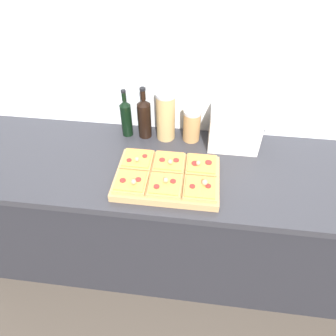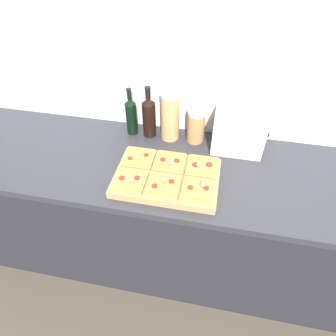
% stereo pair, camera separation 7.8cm
% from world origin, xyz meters
% --- Properties ---
extents(ground_plane, '(12.00, 12.00, 0.00)m').
position_xyz_m(ground_plane, '(0.00, 0.00, 0.00)').
color(ground_plane, '#4C4238').
extents(wall_back, '(6.00, 0.06, 2.50)m').
position_xyz_m(wall_back, '(0.00, 0.67, 1.25)').
color(wall_back, silver).
rests_on(wall_back, ground_plane).
extents(kitchen_counter, '(2.63, 0.67, 0.89)m').
position_xyz_m(kitchen_counter, '(0.00, 0.32, 0.45)').
color(kitchen_counter, '#232328').
rests_on(kitchen_counter, ground_plane).
extents(cutting_board, '(0.50, 0.33, 0.04)m').
position_xyz_m(cutting_board, '(-0.07, 0.20, 0.91)').
color(cutting_board, tan).
rests_on(cutting_board, kitchen_counter).
extents(pizza_slice_back_left, '(0.15, 0.15, 0.05)m').
position_xyz_m(pizza_slice_back_left, '(-0.23, 0.28, 0.94)').
color(pizza_slice_back_left, tan).
rests_on(pizza_slice_back_left, cutting_board).
extents(pizza_slice_back_center, '(0.15, 0.15, 0.05)m').
position_xyz_m(pizza_slice_back_center, '(-0.07, 0.28, 0.94)').
color(pizza_slice_back_center, tan).
rests_on(pizza_slice_back_center, cutting_board).
extents(pizza_slice_back_right, '(0.15, 0.15, 0.05)m').
position_xyz_m(pizza_slice_back_right, '(0.09, 0.28, 0.94)').
color(pizza_slice_back_right, tan).
rests_on(pizza_slice_back_right, cutting_board).
extents(pizza_slice_front_left, '(0.15, 0.15, 0.05)m').
position_xyz_m(pizza_slice_front_left, '(-0.23, 0.12, 0.94)').
color(pizza_slice_front_left, tan).
rests_on(pizza_slice_front_left, cutting_board).
extents(pizza_slice_front_center, '(0.15, 0.15, 0.05)m').
position_xyz_m(pizza_slice_front_center, '(-0.07, 0.13, 0.94)').
color(pizza_slice_front_center, tan).
rests_on(pizza_slice_front_center, cutting_board).
extents(pizza_slice_front_right, '(0.15, 0.15, 0.06)m').
position_xyz_m(pizza_slice_front_right, '(0.09, 0.13, 0.94)').
color(pizza_slice_front_right, tan).
rests_on(pizza_slice_front_right, cutting_board).
extents(olive_oil_bottle, '(0.06, 0.06, 0.28)m').
position_xyz_m(olive_oil_bottle, '(-0.35, 0.56, 1.01)').
color(olive_oil_bottle, black).
rests_on(olive_oil_bottle, kitchen_counter).
extents(wine_bottle, '(0.07, 0.07, 0.30)m').
position_xyz_m(wine_bottle, '(-0.24, 0.56, 1.02)').
color(wine_bottle, black).
rests_on(wine_bottle, kitchen_counter).
extents(grain_jar_tall, '(0.11, 0.11, 0.28)m').
position_xyz_m(grain_jar_tall, '(-0.12, 0.56, 1.03)').
color(grain_jar_tall, tan).
rests_on(grain_jar_tall, kitchen_counter).
extents(grain_jar_short, '(0.10, 0.10, 0.19)m').
position_xyz_m(grain_jar_short, '(0.02, 0.56, 0.99)').
color(grain_jar_short, '#AD7F4C').
rests_on(grain_jar_short, kitchen_counter).
extents(toaster_oven, '(0.29, 0.18, 0.21)m').
position_xyz_m(toaster_oven, '(0.25, 0.53, 0.99)').
color(toaster_oven, beige).
rests_on(toaster_oven, kitchen_counter).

